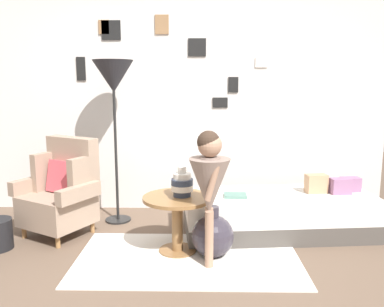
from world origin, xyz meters
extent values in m
plane|color=brown|center=(0.00, 0.00, 0.00)|extent=(12.00, 12.00, 0.00)
cube|color=silver|center=(0.00, 1.95, 1.30)|extent=(4.80, 0.10, 2.60)
cube|color=black|center=(0.19, 1.90, 1.91)|extent=(0.20, 0.02, 0.20)
cube|color=slate|center=(0.19, 1.89, 1.91)|extent=(0.16, 0.01, 0.16)
cube|color=white|center=(0.93, 1.90, 1.75)|extent=(0.14, 0.02, 0.11)
cube|color=gray|center=(0.93, 1.89, 1.75)|extent=(0.11, 0.01, 0.09)
cube|color=black|center=(-0.79, 1.90, 2.10)|extent=(0.22, 0.02, 0.21)
cube|color=gray|center=(-0.79, 1.89, 2.10)|extent=(0.17, 0.01, 0.17)
cube|color=olive|center=(-0.87, 1.90, 2.14)|extent=(0.12, 0.02, 0.16)
cube|color=slate|center=(-0.87, 1.89, 2.14)|extent=(0.09, 0.01, 0.12)
cube|color=olive|center=(-0.21, 1.90, 2.17)|extent=(0.16, 0.02, 0.21)
cube|color=#AEAEAE|center=(-0.21, 1.89, 2.17)|extent=(0.12, 0.01, 0.17)
cube|color=black|center=(0.61, 1.90, 1.49)|extent=(0.11, 0.02, 0.18)
cube|color=#96968E|center=(0.61, 1.89, 1.49)|extent=(0.09, 0.01, 0.14)
cube|color=black|center=(-1.15, 1.90, 1.68)|extent=(0.10, 0.02, 0.27)
cube|color=beige|center=(-1.15, 1.89, 1.68)|extent=(0.08, 0.01, 0.21)
cube|color=black|center=(0.46, 1.90, 1.29)|extent=(0.18, 0.02, 0.12)
cube|color=#A9A99D|center=(0.46, 1.89, 1.29)|extent=(0.14, 0.01, 0.09)
cube|color=silver|center=(0.12, 0.48, 0.01)|extent=(1.93, 1.10, 0.01)
cylinder|color=#9E7042|center=(-1.51, 0.93, 0.06)|extent=(0.04, 0.04, 0.12)
cylinder|color=#9E7042|center=(-1.09, 0.69, 0.06)|extent=(0.04, 0.04, 0.12)
cylinder|color=#9E7042|center=(-1.30, 1.32, 0.06)|extent=(0.04, 0.04, 0.12)
cylinder|color=#9E7042|center=(-0.88, 1.08, 0.06)|extent=(0.04, 0.04, 0.12)
cube|color=gray|center=(-1.19, 1.00, 0.27)|extent=(0.80, 0.78, 0.30)
cube|color=gray|center=(-1.08, 1.21, 0.70)|extent=(0.59, 0.41, 0.55)
cube|color=gray|center=(-1.37, 1.22, 0.61)|extent=(0.22, 0.31, 0.39)
cube|color=gray|center=(-0.92, 0.96, 0.61)|extent=(0.22, 0.31, 0.39)
cube|color=gray|center=(-1.49, 1.15, 0.49)|extent=(0.32, 0.48, 0.14)
cube|color=gray|center=(-0.92, 0.83, 0.49)|extent=(0.32, 0.48, 0.14)
cube|color=#D64C56|center=(-1.15, 1.09, 0.58)|extent=(0.39, 0.32, 0.33)
cube|color=#4C4742|center=(1.03, 1.12, 0.09)|extent=(1.97, 0.98, 0.18)
cube|color=silver|center=(1.03, 1.12, 0.29)|extent=(1.97, 0.98, 0.22)
cube|color=gray|center=(1.79, 1.27, 0.47)|extent=(0.20, 0.15, 0.15)
cube|color=gray|center=(1.65, 1.17, 0.48)|extent=(0.21, 0.15, 0.16)
cube|color=tan|center=(1.42, 1.20, 0.50)|extent=(0.23, 0.15, 0.19)
cylinder|color=olive|center=(0.02, 0.63, 0.01)|extent=(0.34, 0.34, 0.02)
cylinder|color=olive|center=(0.02, 0.63, 0.25)|extent=(0.10, 0.10, 0.47)
cylinder|color=olive|center=(0.02, 0.63, 0.50)|extent=(0.62, 0.62, 0.03)
cylinder|color=#2D384C|center=(0.07, 0.65, 0.54)|extent=(0.16, 0.16, 0.05)
cylinder|color=silver|center=(0.07, 0.65, 0.60)|extent=(0.19, 0.19, 0.05)
cylinder|color=#2D384C|center=(0.07, 0.65, 0.65)|extent=(0.19, 0.19, 0.05)
cylinder|color=silver|center=(0.07, 0.65, 0.70)|extent=(0.16, 0.16, 0.05)
cylinder|color=silver|center=(0.07, 0.65, 0.76)|extent=(0.07, 0.07, 0.06)
cylinder|color=black|center=(-0.68, 1.44, 0.01)|extent=(0.28, 0.28, 0.02)
cylinder|color=black|center=(-0.68, 1.44, 0.84)|extent=(0.03, 0.03, 1.64)
cone|color=#232328|center=(-0.68, 1.44, 1.58)|extent=(0.43, 0.43, 0.34)
cylinder|color=#A37A60|center=(0.30, 0.32, 0.24)|extent=(0.07, 0.07, 0.48)
cylinder|color=#A37A60|center=(0.30, 0.42, 0.24)|extent=(0.07, 0.07, 0.48)
cone|color=gray|center=(0.30, 0.37, 0.68)|extent=(0.34, 0.34, 0.46)
cylinder|color=gray|center=(0.30, 0.37, 0.84)|extent=(0.17, 0.17, 0.18)
cylinder|color=#A37A60|center=(0.32, 0.25, 0.75)|extent=(0.13, 0.05, 0.31)
cylinder|color=#A37A60|center=(0.32, 0.49, 0.75)|extent=(0.13, 0.05, 0.31)
sphere|color=#A37A60|center=(0.30, 0.37, 1.02)|extent=(0.20, 0.20, 0.20)
sphere|color=#38281E|center=(0.29, 0.37, 1.05)|extent=(0.19, 0.19, 0.19)
cube|color=slate|center=(0.58, 1.03, 0.42)|extent=(0.22, 0.17, 0.03)
sphere|color=#332D38|center=(0.34, 0.54, 0.19)|extent=(0.37, 0.37, 0.37)
cylinder|color=#332D38|center=(0.34, 0.54, 0.41)|extent=(0.10, 0.10, 0.09)
camera|label=1|loc=(0.22, -2.74, 1.51)|focal=36.87mm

